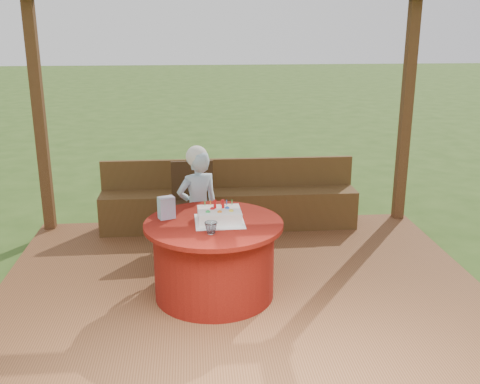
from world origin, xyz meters
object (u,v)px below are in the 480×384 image
bench (229,206)px  drinking_glass (211,228)px  gift_bag (166,208)px  birthday_cake (219,215)px  table (214,258)px  elderly_woman (198,205)px  chair (193,199)px

bench → drinking_glass: size_ratio=28.02×
bench → gift_bag: 1.80m
birthday_cake → gift_bag: size_ratio=2.20×
bench → gift_bag: bearing=-112.6°
table → elderly_woman: (-0.13, 0.70, 0.27)m
gift_bag → elderly_woman: bearing=40.6°
elderly_woman → drinking_glass: elderly_woman is taller
birthday_cake → gift_bag: bearing=164.3°
bench → drinking_glass: (-0.28, -2.00, 0.48)m
drinking_glass → birthday_cake: bearing=73.5°
drinking_glass → table: bearing=83.3°
table → chair: 1.27m
table → chair: bearing=97.8°
table → gift_bag: size_ratio=6.16×
bench → chair: size_ratio=3.31×
chair → elderly_woman: bearing=-85.3°
elderly_woman → chair: bearing=94.7°
elderly_woman → gift_bag: elderly_woman is taller
chair → gift_bag: 1.17m
drinking_glass → chair: bearing=95.3°
bench → elderly_woman: bearing=-110.3°
bench → elderly_woman: size_ratio=2.46×
elderly_woman → birthday_cake: size_ratio=2.82×
table → chair: chair is taller
bench → gift_bag: (-0.66, -1.59, 0.53)m
birthday_cake → table: bearing=-169.7°
chair → bench: bearing=48.6°
chair → drinking_glass: (0.14, -1.52, 0.23)m
table → birthday_cake: birthday_cake is taller
bench → gift_bag: size_ratio=15.27×
chair → drinking_glass: size_ratio=8.46×
birthday_cake → gift_bag: 0.48m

